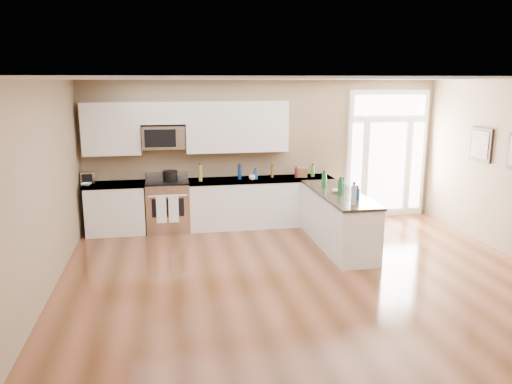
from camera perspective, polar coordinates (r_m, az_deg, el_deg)
ground at (r=6.52m, az=7.99°, el=-12.79°), size 8.00×8.00×0.00m
room_shell at (r=5.99m, az=8.49°, el=2.15°), size 8.00×8.00×8.00m
back_cabinet_left at (r=9.61m, az=-15.69°, el=-1.98°), size 1.10×0.66×0.94m
back_cabinet_right at (r=9.72m, az=0.44°, el=-1.34°), size 2.85×0.66×0.94m
peninsula_cabinet at (r=8.64m, az=9.31°, el=-3.32°), size 0.69×2.32×0.94m
upper_cabinet_left at (r=9.50m, az=-16.21°, el=6.95°), size 1.04×0.33×0.95m
upper_cabinet_right at (r=9.55m, az=-2.18°, el=7.46°), size 1.94×0.33×0.95m
upper_cabinet_short at (r=9.43m, az=-10.62°, el=8.87°), size 0.82×0.33×0.40m
microwave at (r=9.43m, az=-10.52°, el=6.18°), size 0.78×0.41×0.42m
entry_door at (r=10.62m, az=14.70°, el=4.20°), size 1.70×0.10×2.60m
wall_art_near at (r=9.51m, az=24.32°, el=4.97°), size 0.05×0.58×0.58m
kitchen_range at (r=9.55m, az=-10.03°, el=-1.54°), size 0.80×0.70×1.08m
stockpot at (r=9.43m, az=-9.80°, el=1.88°), size 0.33×0.33×0.21m
toaster_oven at (r=9.66m, az=-18.67°, el=1.59°), size 0.27×0.22×0.21m
cardboard_box at (r=9.79m, az=5.23°, el=2.26°), size 0.26×0.21×0.18m
bowl_left at (r=9.45m, az=-18.83°, el=0.84°), size 0.22×0.22×0.05m
bowl_peninsula at (r=8.50m, az=9.26°, el=0.10°), size 0.21×0.21×0.05m
cup_counter at (r=9.46m, az=-0.46°, el=1.68°), size 0.15×0.15×0.09m
counter_bottles at (r=8.86m, az=4.95°, el=1.38°), size 2.41×2.42×0.31m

